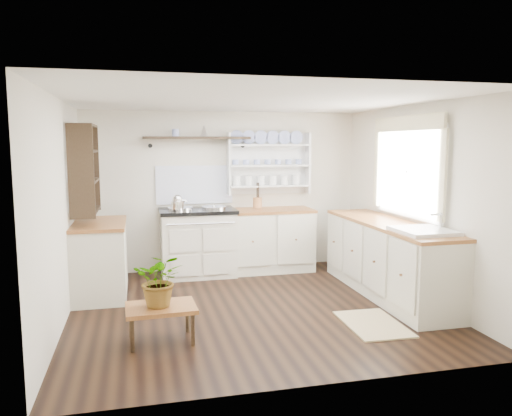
% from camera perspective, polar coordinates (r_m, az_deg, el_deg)
% --- Properties ---
extents(floor, '(4.00, 3.80, 0.01)m').
position_cam_1_polar(floor, '(5.74, -0.29, -11.29)').
color(floor, black).
rests_on(floor, ground).
extents(wall_back, '(4.00, 0.02, 2.30)m').
position_cam_1_polar(wall_back, '(7.34, -3.67, 1.96)').
color(wall_back, beige).
rests_on(wall_back, ground).
extents(wall_right, '(0.02, 3.80, 2.30)m').
position_cam_1_polar(wall_right, '(6.25, 17.87, 0.69)').
color(wall_right, beige).
rests_on(wall_right, ground).
extents(wall_left, '(0.02, 3.80, 2.30)m').
position_cam_1_polar(wall_left, '(5.40, -21.45, -0.46)').
color(wall_left, beige).
rests_on(wall_left, ground).
extents(ceiling, '(4.00, 3.80, 0.01)m').
position_cam_1_polar(ceiling, '(5.46, -0.30, 12.23)').
color(ceiling, white).
rests_on(ceiling, wall_back).
extents(window, '(0.08, 1.55, 1.22)m').
position_cam_1_polar(window, '(6.32, 16.92, 4.57)').
color(window, white).
rests_on(window, wall_right).
extents(aga_cooker, '(1.05, 0.73, 0.97)m').
position_cam_1_polar(aga_cooker, '(7.05, -6.66, -3.83)').
color(aga_cooker, beige).
rests_on(aga_cooker, floor).
extents(back_cabinets, '(1.27, 0.63, 0.90)m').
position_cam_1_polar(back_cabinets, '(7.27, 1.45, -3.57)').
color(back_cabinets, beige).
rests_on(back_cabinets, floor).
extents(right_cabinets, '(0.62, 2.43, 0.90)m').
position_cam_1_polar(right_cabinets, '(6.30, 14.81, -5.52)').
color(right_cabinets, beige).
rests_on(right_cabinets, floor).
extents(belfast_sink, '(0.55, 0.60, 0.45)m').
position_cam_1_polar(belfast_sink, '(5.60, 18.55, -3.70)').
color(belfast_sink, white).
rests_on(belfast_sink, right_cabinets).
extents(left_cabinets, '(0.62, 1.13, 0.90)m').
position_cam_1_polar(left_cabinets, '(6.37, -17.36, -5.47)').
color(left_cabinets, beige).
rests_on(left_cabinets, floor).
extents(plate_rack, '(1.20, 0.22, 0.90)m').
position_cam_1_polar(plate_rack, '(7.41, 1.33, 5.17)').
color(plate_rack, white).
rests_on(plate_rack, wall_back).
extents(high_shelf, '(1.50, 0.29, 0.16)m').
position_cam_1_polar(high_shelf, '(7.13, -6.75, 7.88)').
color(high_shelf, black).
rests_on(high_shelf, wall_back).
extents(left_shelving, '(0.28, 0.80, 1.05)m').
position_cam_1_polar(left_shelving, '(6.24, -19.03, 4.32)').
color(left_shelving, black).
rests_on(left_shelving, wall_left).
extents(kettle, '(0.18, 0.18, 0.22)m').
position_cam_1_polar(kettle, '(6.82, -8.95, 0.55)').
color(kettle, silver).
rests_on(kettle, aga_cooker).
extents(utensil_crock, '(0.13, 0.13, 0.15)m').
position_cam_1_polar(utensil_crock, '(7.23, 0.16, 0.60)').
color(utensil_crock, '#A86C3D').
rests_on(utensil_crock, back_cabinets).
extents(center_table, '(0.65, 0.48, 0.35)m').
position_cam_1_polar(center_table, '(4.80, -10.81, -11.43)').
color(center_table, brown).
rests_on(center_table, floor).
extents(potted_plant, '(0.52, 0.47, 0.50)m').
position_cam_1_polar(potted_plant, '(4.71, -10.90, -8.04)').
color(potted_plant, '#3F7233').
rests_on(potted_plant, center_table).
extents(floor_rug, '(0.57, 0.86, 0.02)m').
position_cam_1_polar(floor_rug, '(5.36, 13.21, -12.78)').
color(floor_rug, '#957756').
rests_on(floor_rug, floor).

